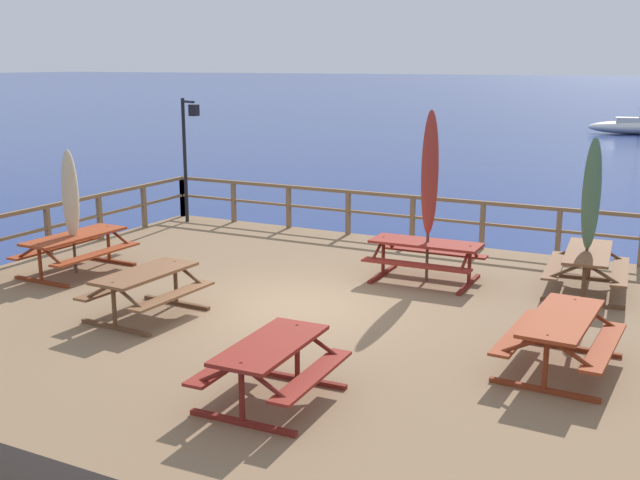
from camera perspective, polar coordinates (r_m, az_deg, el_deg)
ground_plane at (r=13.41m, az=-1.69°, el=-7.78°), size 600.00×600.00×0.00m
wooden_deck at (r=13.30m, az=-1.70°, el=-6.39°), size 13.53×11.42×0.69m
railing_waterside_far at (r=17.92m, az=6.90°, el=2.21°), size 13.33×0.10×1.09m
railing_side_left at (r=17.10m, az=-21.52°, el=0.85°), size 0.10×11.22×1.09m
picnic_table_front_left at (r=14.74m, az=7.84°, el=-0.89°), size 2.11×1.44×0.78m
picnic_table_back_left at (r=15.94m, az=-17.71°, el=-0.33°), size 1.45×2.20×0.78m
picnic_table_back_right at (r=14.71m, az=19.25°, el=-1.53°), size 1.58×2.21×0.78m
picnic_table_front_right at (r=10.89m, az=17.47°, el=-6.43°), size 1.46×2.09×0.78m
picnic_table_mid_left at (r=9.48m, az=-3.65°, el=-8.82°), size 1.46×1.82×0.78m
picnic_table_mid_centre at (r=12.86m, az=-12.80°, el=-3.20°), size 1.47×1.89×0.78m
patio_umbrella_short_back at (r=14.45m, az=8.16°, el=4.89°), size 0.32×0.32×3.25m
patio_umbrella_short_front at (r=15.71m, az=-18.05°, el=3.17°), size 0.32×0.32×2.46m
patio_umbrella_tall_mid_right at (r=14.48m, az=19.51°, el=3.19°), size 0.32×0.32×2.81m
lamp_post_hooked at (r=19.99m, az=-9.77°, el=7.21°), size 0.65×0.36×3.20m
sailboat_distant at (r=56.97m, az=22.27°, el=7.80°), size 6.22×2.95×7.72m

